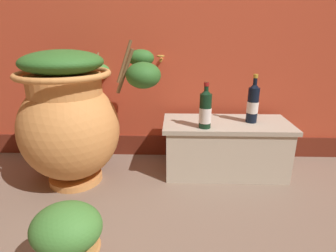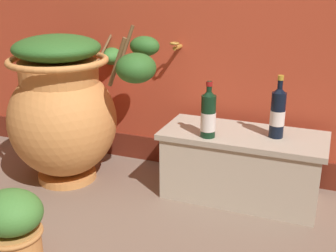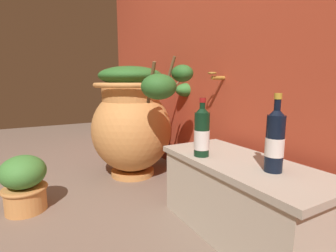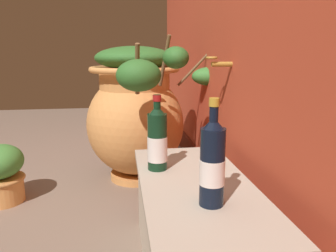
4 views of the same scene
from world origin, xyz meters
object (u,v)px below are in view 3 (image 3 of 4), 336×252
wine_bottle_left (202,132)px  wine_bottle_middle (275,139)px  potted_shrub (24,182)px  terracotta_urn (133,120)px

wine_bottle_left → wine_bottle_middle: 0.36m
potted_shrub → terracotta_urn: bearing=107.4°
wine_bottle_left → potted_shrub: bearing=-127.0°
terracotta_urn → wine_bottle_middle: size_ratio=2.81×
potted_shrub → wine_bottle_left: bearing=53.0°
wine_bottle_left → potted_shrub: wine_bottle_left is taller
terracotta_urn → wine_bottle_middle: terracotta_urn is taller
wine_bottle_left → wine_bottle_middle: wine_bottle_middle is taller
wine_bottle_middle → potted_shrub: 1.37m
wine_bottle_left → wine_bottle_middle: (0.33, 0.13, 0.01)m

